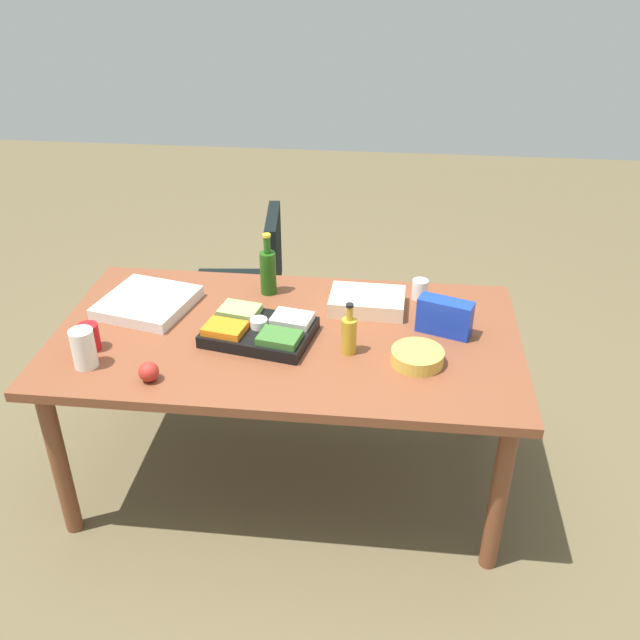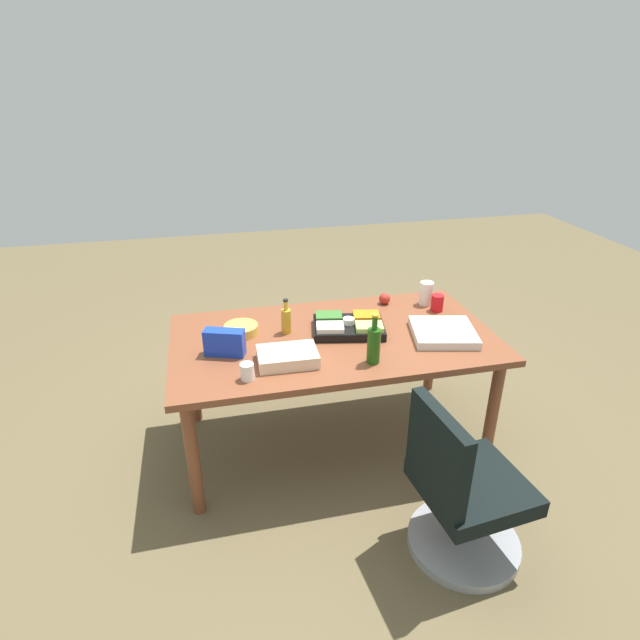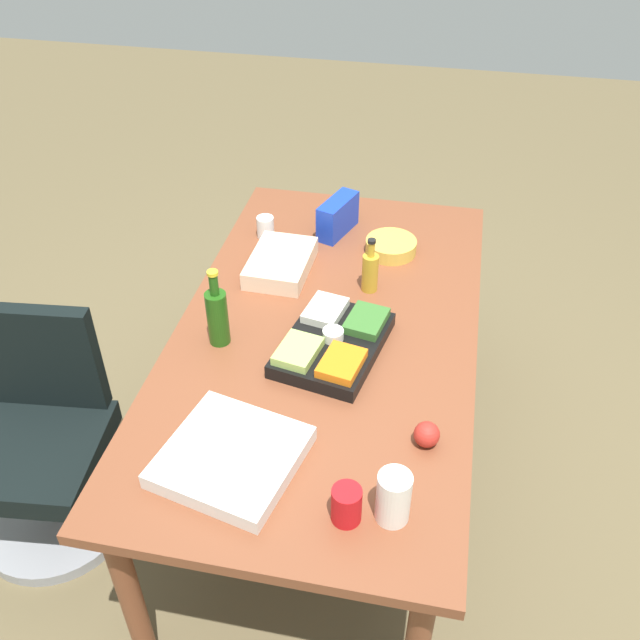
% 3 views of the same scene
% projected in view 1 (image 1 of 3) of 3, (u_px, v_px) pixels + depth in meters
% --- Properties ---
extents(ground_plane, '(10.00, 10.00, 0.00)m').
position_uv_depth(ground_plane, '(290.00, 473.00, 3.28)').
color(ground_plane, brown).
extents(conference_table, '(1.91, 1.03, 0.77)m').
position_uv_depth(conference_table, '(287.00, 349.00, 2.93)').
color(conference_table, brown).
rests_on(conference_table, ground).
extents(office_chair, '(0.56, 0.56, 0.87)m').
position_uv_depth(office_chair, '(246.00, 305.00, 3.98)').
color(office_chair, gray).
rests_on(office_chair, ground).
extents(sheet_cake, '(0.33, 0.23, 0.07)m').
position_uv_depth(sheet_cake, '(367.00, 302.00, 3.05)').
color(sheet_cake, beige).
rests_on(sheet_cake, conference_table).
extents(red_solo_cup, '(0.09, 0.09, 0.11)m').
position_uv_depth(red_solo_cup, '(89.00, 337.00, 2.76)').
color(red_solo_cup, red).
rests_on(red_solo_cup, conference_table).
extents(mayo_jar, '(0.09, 0.09, 0.16)m').
position_uv_depth(mayo_jar, '(84.00, 348.00, 2.64)').
color(mayo_jar, white).
rests_on(mayo_jar, conference_table).
extents(paper_cup, '(0.09, 0.09, 0.09)m').
position_uv_depth(paper_cup, '(420.00, 289.00, 3.12)').
color(paper_cup, white).
rests_on(paper_cup, conference_table).
extents(pizza_box, '(0.43, 0.43, 0.05)m').
position_uv_depth(pizza_box, '(147.00, 303.00, 3.06)').
color(pizza_box, silver).
rests_on(pizza_box, conference_table).
extents(veggie_tray, '(0.47, 0.38, 0.09)m').
position_uv_depth(veggie_tray, '(259.00, 330.00, 2.84)').
color(veggie_tray, black).
rests_on(veggie_tray, conference_table).
extents(dressing_bottle, '(0.07, 0.07, 0.22)m').
position_uv_depth(dressing_bottle, '(349.00, 334.00, 2.72)').
color(dressing_bottle, gold).
rests_on(dressing_bottle, conference_table).
extents(chip_bag_blue, '(0.23, 0.15, 0.15)m').
position_uv_depth(chip_bag_blue, '(445.00, 317.00, 2.85)').
color(chip_bag_blue, '#1738BE').
rests_on(chip_bag_blue, conference_table).
extents(apple_red, '(0.08, 0.08, 0.08)m').
position_uv_depth(apple_red, '(149.00, 372.00, 2.58)').
color(apple_red, '#B12920').
rests_on(apple_red, conference_table).
extents(chip_bowl, '(0.23, 0.23, 0.06)m').
position_uv_depth(chip_bowl, '(417.00, 357.00, 2.69)').
color(chip_bowl, gold).
rests_on(chip_bowl, conference_table).
extents(wine_bottle, '(0.09, 0.09, 0.29)m').
position_uv_depth(wine_bottle, '(268.00, 271.00, 3.14)').
color(wine_bottle, '#1E4F12').
rests_on(wine_bottle, conference_table).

